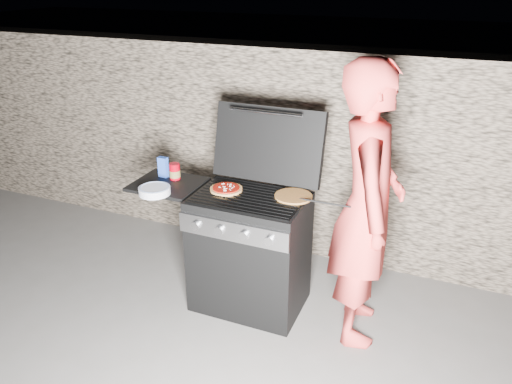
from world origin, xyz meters
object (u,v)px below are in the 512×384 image
at_px(gas_grill, 220,245).
at_px(person, 367,207).
at_px(sauce_jar, 175,171).
at_px(pizza_topped, 226,189).

relative_size(gas_grill, person, 0.70).
height_order(gas_grill, sauce_jar, sauce_jar).
distance_m(pizza_topped, person, 1.01).
relative_size(pizza_topped, person, 0.12).
xyz_separation_m(sauce_jar, person, (1.47, -0.05, -0.01)).
relative_size(gas_grill, pizza_topped, 5.75).
xyz_separation_m(gas_grill, sauce_jar, (-0.41, 0.09, 0.51)).
bearing_deg(sauce_jar, person, -1.93).
xyz_separation_m(gas_grill, pizza_topped, (0.06, 0.03, 0.47)).
xyz_separation_m(pizza_topped, person, (1.01, 0.01, 0.04)).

